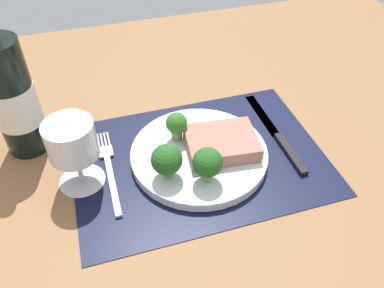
{
  "coord_description": "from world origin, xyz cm",
  "views": [
    {
      "loc": [
        -14.79,
        -44.7,
        47.36
      ],
      "look_at": [
        -0.65,
        1.96,
        1.9
      ],
      "focal_mm": 36.51,
      "sensor_mm": 36.0,
      "label": 1
    }
  ],
  "objects_px": {
    "plate": "(199,154)",
    "fork": "(109,169)",
    "knife": "(279,137)",
    "steak": "(221,143)",
    "wine_bottle": "(13,97)",
    "wine_glass": "(72,144)"
  },
  "relations": [
    {
      "from": "plate",
      "to": "fork",
      "type": "xyz_separation_m",
      "value": [
        -0.15,
        0.01,
        -0.01
      ]
    },
    {
      "from": "fork",
      "to": "knife",
      "type": "bearing_deg",
      "value": -0.99
    },
    {
      "from": "steak",
      "to": "fork",
      "type": "xyz_separation_m",
      "value": [
        -0.19,
        0.02,
        -0.03
      ]
    },
    {
      "from": "wine_bottle",
      "to": "steak",
      "type": "bearing_deg",
      "value": -21.66
    },
    {
      "from": "steak",
      "to": "wine_bottle",
      "type": "xyz_separation_m",
      "value": [
        -0.31,
        0.12,
        0.07
      ]
    },
    {
      "from": "wine_bottle",
      "to": "knife",
      "type": "bearing_deg",
      "value": -14.87
    },
    {
      "from": "wine_glass",
      "to": "wine_bottle",
      "type": "bearing_deg",
      "value": 125.48
    },
    {
      "from": "fork",
      "to": "wine_bottle",
      "type": "relative_size",
      "value": 0.64
    },
    {
      "from": "steak",
      "to": "plate",
      "type": "bearing_deg",
      "value": 171.97
    },
    {
      "from": "knife",
      "to": "wine_bottle",
      "type": "height_order",
      "value": "wine_bottle"
    },
    {
      "from": "wine_glass",
      "to": "fork",
      "type": "bearing_deg",
      "value": 9.26
    },
    {
      "from": "fork",
      "to": "wine_glass",
      "type": "xyz_separation_m",
      "value": [
        -0.05,
        -0.01,
        0.08
      ]
    },
    {
      "from": "plate",
      "to": "wine_bottle",
      "type": "distance_m",
      "value": 0.31
    },
    {
      "from": "plate",
      "to": "wine_glass",
      "type": "height_order",
      "value": "wine_glass"
    },
    {
      "from": "plate",
      "to": "steak",
      "type": "bearing_deg",
      "value": -8.03
    },
    {
      "from": "wine_glass",
      "to": "plate",
      "type": "bearing_deg",
      "value": -2.01
    },
    {
      "from": "plate",
      "to": "wine_bottle",
      "type": "height_order",
      "value": "wine_bottle"
    },
    {
      "from": "knife",
      "to": "wine_bottle",
      "type": "distance_m",
      "value": 0.45
    },
    {
      "from": "fork",
      "to": "knife",
      "type": "relative_size",
      "value": 0.83
    },
    {
      "from": "fork",
      "to": "plate",
      "type": "bearing_deg",
      "value": -4.7
    },
    {
      "from": "plate",
      "to": "fork",
      "type": "height_order",
      "value": "plate"
    },
    {
      "from": "steak",
      "to": "wine_glass",
      "type": "bearing_deg",
      "value": 177.01
    }
  ]
}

